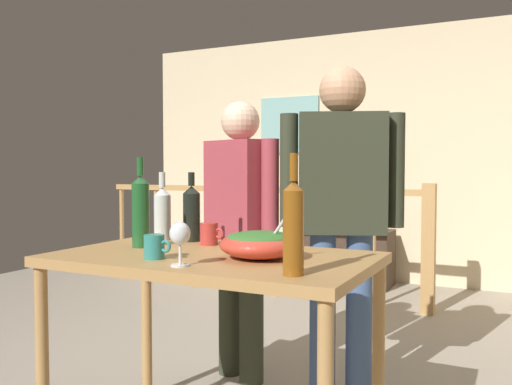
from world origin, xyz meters
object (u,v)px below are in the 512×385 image
stair_railing (300,228)px  wine_bottle_green (141,210)px  serving_table (213,277)px  wine_bottle_dark (192,212)px  mug_teal (155,247)px  person_standing_right (342,203)px  wine_bottle_clear (162,212)px  framed_picture (289,125)px  person_standing_left (240,218)px  mug_red (209,234)px  wine_bottle_amber (293,226)px  salad_bowl (260,243)px  flat_screen_tv (345,206)px  wine_glass (180,235)px  tv_console (345,256)px

stair_railing → wine_bottle_green: size_ratio=8.14×
serving_table → wine_bottle_dark: bearing=135.0°
mug_teal → person_standing_right: 1.05m
wine_bottle_clear → mug_teal: bearing=-57.0°
framed_picture → person_standing_left: framed_picture is taller
serving_table → mug_red: mug_red is taller
wine_bottle_amber → mug_red: 0.75m
wine_bottle_clear → mug_red: bearing=-9.3°
wine_bottle_dark → mug_teal: size_ratio=2.82×
stair_railing → wine_bottle_clear: wine_bottle_clear is taller
salad_bowl → mug_teal: bearing=-151.6°
flat_screen_tv → salad_bowl: bearing=-78.4°
serving_table → wine_bottle_green: wine_bottle_green is taller
framed_picture → mug_teal: size_ratio=5.88×
wine_bottle_clear → wine_bottle_amber: bearing=-30.1°
wine_glass → person_standing_left: person_standing_left is taller
flat_screen_tv → mug_teal: size_ratio=4.45×
stair_railing → wine_bottle_amber: wine_bottle_amber is taller
wine_glass → wine_bottle_clear: bearing=130.9°
salad_bowl → wine_bottle_amber: size_ratio=0.79×
framed_picture → wine_bottle_dark: (0.92, -3.34, -0.66)m
framed_picture → serving_table: (1.20, -3.62, -0.88)m
mug_teal → wine_bottle_dark: bearing=106.7°
flat_screen_tv → wine_glass: 3.61m
stair_railing → wine_glass: size_ratio=20.33×
flat_screen_tv → person_standing_right: 2.65m
person_standing_right → mug_teal: bearing=43.8°
wine_bottle_clear → person_standing_right: 0.87m
wine_glass → serving_table: bearing=96.2°
wine_bottle_dark → mug_teal: (0.14, -0.47, -0.09)m
serving_table → mug_teal: mug_teal is taller
framed_picture → flat_screen_tv: bearing=-24.0°
stair_railing → wine_bottle_dark: size_ratio=9.84×
framed_picture → person_standing_left: (0.91, -2.86, -0.73)m
framed_picture → salad_bowl: (1.40, -3.62, -0.73)m
wine_bottle_dark → person_standing_left: bearing=90.2°
serving_table → wine_glass: size_ratio=8.02×
framed_picture → stair_railing: bearing=-62.9°
framed_picture → stair_railing: (0.54, -1.06, -0.98)m
flat_screen_tv → mug_red: (0.33, -3.08, 0.09)m
person_standing_left → stair_railing: bearing=-56.1°
flat_screen_tv → wine_bottle_clear: (0.04, -3.04, 0.17)m
framed_picture → person_standing_right: (1.48, -2.86, -0.62)m
tv_console → wine_bottle_green: 3.38m
tv_console → wine_bottle_clear: wine_bottle_clear is taller
framed_picture → wine_bottle_amber: size_ratio=1.72×
mug_teal → stair_railing: bearing=100.6°
serving_table → wine_glass: 0.33m
serving_table → mug_red: 0.30m
wine_bottle_dark → mug_red: size_ratio=2.80×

